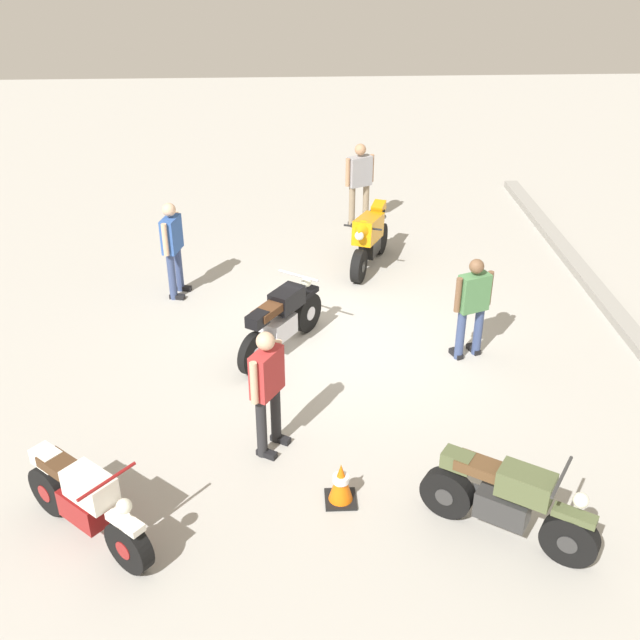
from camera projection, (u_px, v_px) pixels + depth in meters
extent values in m
plane|color=#ADAAA3|center=(340.00, 340.00, 11.83)|extent=(40.00, 40.00, 0.00)
cube|color=gray|center=(628.00, 329.00, 11.98)|extent=(14.00, 0.30, 0.15)
cylinder|color=black|center=(129.00, 546.00, 7.67)|extent=(0.51, 0.56, 0.60)
cylinder|color=black|center=(51.00, 490.00, 8.39)|extent=(0.51, 0.56, 0.60)
cylinder|color=maroon|center=(129.00, 546.00, 7.67)|extent=(0.27, 0.28, 0.21)
cylinder|color=maroon|center=(51.00, 490.00, 8.39)|extent=(0.27, 0.28, 0.21)
cube|color=maroon|center=(84.00, 507.00, 8.01)|extent=(0.58, 0.61, 0.32)
cube|color=white|center=(90.00, 487.00, 7.71)|extent=(0.61, 0.63, 0.30)
cube|color=white|center=(125.00, 522.00, 7.51)|extent=(0.41, 0.44, 0.08)
cube|color=#4C331E|center=(63.00, 467.00, 7.94)|extent=(0.59, 0.62, 0.12)
cube|color=white|center=(47.00, 457.00, 8.11)|extent=(0.38, 0.39, 0.18)
cylinder|color=maroon|center=(75.00, 487.00, 8.37)|extent=(0.45, 0.49, 0.16)
cylinder|color=maroon|center=(107.00, 481.00, 7.41)|extent=(0.55, 0.48, 0.04)
sphere|color=silver|center=(124.00, 506.00, 7.39)|extent=(0.16, 0.16, 0.16)
cylinder|color=black|center=(308.00, 313.00, 11.95)|extent=(0.60, 0.46, 0.64)
cylinder|color=black|center=(254.00, 354.00, 10.87)|extent=(0.60, 0.46, 0.64)
cylinder|color=silver|center=(308.00, 313.00, 11.95)|extent=(0.26, 0.24, 0.22)
cylinder|color=silver|center=(254.00, 354.00, 10.87)|extent=(0.26, 0.24, 0.22)
cube|color=silver|center=(280.00, 328.00, 11.32)|extent=(0.62, 0.55, 0.32)
cube|color=black|center=(287.00, 299.00, 11.27)|extent=(0.64, 0.58, 0.30)
cube|color=black|center=(307.00, 293.00, 11.77)|extent=(0.45, 0.38, 0.08)
cube|color=#4C2D19|center=(269.00, 310.00, 10.93)|extent=(0.64, 0.55, 0.12)
cube|color=black|center=(257.00, 320.00, 10.72)|extent=(0.39, 0.36, 0.18)
cylinder|color=silver|center=(255.00, 339.00, 11.12)|extent=(0.52, 0.40, 0.16)
cylinder|color=silver|center=(299.00, 276.00, 11.40)|extent=(0.42, 0.60, 0.04)
sphere|color=silver|center=(306.00, 282.00, 11.66)|extent=(0.16, 0.16, 0.16)
cylinder|color=black|center=(569.00, 540.00, 7.74)|extent=(0.47, 0.59, 0.60)
cylinder|color=black|center=(447.00, 493.00, 8.35)|extent=(0.47, 0.59, 0.60)
cylinder|color=#333333|center=(569.00, 540.00, 7.74)|extent=(0.27, 0.27, 0.21)
cylinder|color=#333333|center=(447.00, 493.00, 8.35)|extent=(0.27, 0.27, 0.21)
cube|color=#333333|center=(502.00, 507.00, 8.02)|extent=(0.54, 0.62, 0.32)
cube|color=#515B38|center=(526.00, 485.00, 7.73)|extent=(0.58, 0.64, 0.30)
cube|color=#515B38|center=(575.00, 516.00, 7.58)|extent=(0.38, 0.45, 0.08)
cube|color=brown|center=(484.00, 468.00, 7.93)|extent=(0.55, 0.64, 0.12)
cube|color=#515B38|center=(457.00, 460.00, 8.07)|extent=(0.36, 0.39, 0.18)
cylinder|color=#333333|center=(472.00, 488.00, 8.35)|extent=(0.40, 0.52, 0.16)
cylinder|color=#333333|center=(562.00, 477.00, 7.46)|extent=(0.60, 0.42, 0.04)
sphere|color=silver|center=(581.00, 500.00, 7.46)|extent=(0.16, 0.16, 0.16)
cylinder|color=black|center=(359.00, 266.00, 13.50)|extent=(0.62, 0.37, 0.60)
cylinder|color=black|center=(378.00, 238.00, 14.61)|extent=(0.64, 0.43, 0.60)
cylinder|color=black|center=(359.00, 266.00, 13.50)|extent=(0.26, 0.24, 0.21)
cylinder|color=black|center=(378.00, 238.00, 14.61)|extent=(0.26, 0.24, 0.21)
cube|color=black|center=(370.00, 246.00, 14.05)|extent=(0.62, 0.47, 0.32)
cube|color=orange|center=(368.00, 229.00, 13.73)|extent=(1.05, 0.70, 0.57)
cone|color=orange|center=(361.00, 231.00, 13.22)|extent=(0.45, 0.45, 0.39)
cube|color=black|center=(374.00, 217.00, 14.02)|extent=(0.65, 0.46, 0.12)
cube|color=orange|center=(379.00, 208.00, 14.23)|extent=(0.40, 0.33, 0.23)
cylinder|color=black|center=(373.00, 217.00, 14.30)|extent=(0.40, 0.23, 0.17)
cylinder|color=black|center=(382.00, 218.00, 14.25)|extent=(0.40, 0.23, 0.17)
cylinder|color=black|center=(363.00, 227.00, 13.33)|extent=(0.29, 0.66, 0.04)
sphere|color=silver|center=(359.00, 236.00, 13.18)|extent=(0.16, 0.16, 0.16)
cylinder|color=#384772|center=(478.00, 331.00, 11.29)|extent=(0.17, 0.17, 0.79)
cube|color=black|center=(473.00, 349.00, 11.51)|extent=(0.28, 0.19, 0.08)
cylinder|color=#384772|center=(460.00, 335.00, 11.18)|extent=(0.17, 0.17, 0.79)
cube|color=black|center=(456.00, 354.00, 11.40)|extent=(0.28, 0.19, 0.08)
cube|color=#4C7F4C|center=(474.00, 293.00, 10.90)|extent=(0.37, 0.50, 0.56)
cylinder|color=brown|center=(489.00, 288.00, 10.99)|extent=(0.12, 0.12, 0.53)
cylinder|color=brown|center=(458.00, 295.00, 10.80)|extent=(0.12, 0.12, 0.53)
sphere|color=brown|center=(477.00, 266.00, 10.70)|extent=(0.21, 0.21, 0.21)
cylinder|color=#262628|center=(262.00, 428.00, 9.19)|extent=(0.18, 0.18, 0.83)
cube|color=black|center=(267.00, 453.00, 9.35)|extent=(0.22, 0.27, 0.08)
cylinder|color=#262628|center=(276.00, 414.00, 9.44)|extent=(0.18, 0.18, 0.83)
cube|color=black|center=(281.00, 439.00, 9.60)|extent=(0.22, 0.27, 0.08)
cube|color=#B23333|center=(267.00, 373.00, 8.97)|extent=(0.51, 0.43, 0.59)
cylinder|color=#D8AD8C|center=(254.00, 383.00, 8.75)|extent=(0.12, 0.12, 0.55)
cylinder|color=#D8AD8C|center=(279.00, 360.00, 9.17)|extent=(0.12, 0.12, 0.55)
sphere|color=#D8AD8C|center=(265.00, 341.00, 8.76)|extent=(0.22, 0.22, 0.22)
cylinder|color=gray|center=(352.00, 207.00, 15.74)|extent=(0.17, 0.17, 0.86)
cube|color=black|center=(353.00, 225.00, 15.89)|extent=(0.28, 0.20, 0.08)
cylinder|color=gray|center=(366.00, 204.00, 15.89)|extent=(0.17, 0.17, 0.86)
cube|color=black|center=(367.00, 222.00, 16.03)|extent=(0.28, 0.20, 0.08)
cube|color=#99999E|center=(360.00, 171.00, 15.45)|extent=(0.41, 0.53, 0.61)
cylinder|color=tan|center=(348.00, 172.00, 15.32)|extent=(0.12, 0.12, 0.57)
cylinder|color=tan|center=(372.00, 168.00, 15.57)|extent=(0.12, 0.12, 0.57)
sphere|color=tan|center=(360.00, 150.00, 15.23)|extent=(0.23, 0.23, 0.23)
cylinder|color=#384772|center=(172.00, 277.00, 12.86)|extent=(0.16, 0.16, 0.83)
cube|color=black|center=(177.00, 297.00, 13.03)|extent=(0.16, 0.28, 0.08)
cylinder|color=#384772|center=(179.00, 269.00, 13.14)|extent=(0.16, 0.16, 0.83)
cube|color=black|center=(184.00, 288.00, 13.31)|extent=(0.16, 0.28, 0.08)
cube|color=#3359A5|center=(171.00, 234.00, 12.65)|extent=(0.51, 0.33, 0.59)
cylinder|color=#D8AD8C|center=(165.00, 240.00, 12.40)|extent=(0.11, 0.11, 0.56)
cylinder|color=#D8AD8C|center=(177.00, 227.00, 12.88)|extent=(0.11, 0.11, 0.56)
sphere|color=#D8AD8C|center=(169.00, 210.00, 12.43)|extent=(0.23, 0.23, 0.23)
cube|color=black|center=(341.00, 499.00, 8.67)|extent=(0.36, 0.36, 0.03)
cone|color=orange|center=(341.00, 482.00, 8.54)|extent=(0.28, 0.28, 0.50)
cylinder|color=white|center=(341.00, 479.00, 8.52)|extent=(0.19, 0.19, 0.08)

